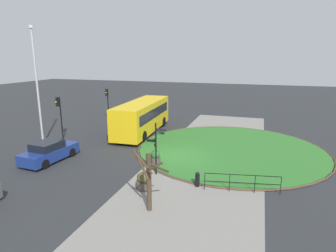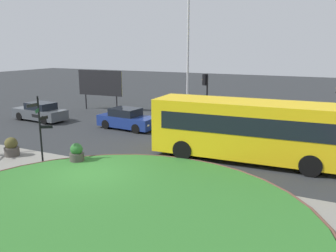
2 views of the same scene
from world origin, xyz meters
name	(u,v)px [view 1 (image 1 of 2)]	position (x,y,z in m)	size (l,w,h in m)	color
ground	(178,158)	(0.00, 0.00, 0.00)	(120.00, 120.00, 0.00)	#282B2D
sidewalk_paving	(208,161)	(0.00, -2.18, 0.01)	(32.00, 7.64, 0.02)	gray
grass_island	(230,149)	(3.10, -3.44, 0.05)	(14.42, 14.42, 0.10)	#2D6B28
grass_kerb_ring	(230,149)	(3.10, -3.44, 0.06)	(14.73, 14.73, 0.11)	brown
signpost_directional	(156,145)	(-3.36, 0.46, 1.92)	(1.07, 1.25, 3.33)	black
bollard_foreground	(197,179)	(-4.28, -2.35, 0.45)	(0.26, 0.26, 0.88)	black
railing_grass_edge	(242,181)	(-4.24, -4.81, 0.67)	(0.77, 3.99, 1.03)	black
bus_yellow	(142,116)	(5.75, 5.22, 1.62)	(9.57, 3.01, 3.00)	yellow
car_far_lane	(49,152)	(-3.45, 8.44, 0.67)	(4.30, 2.07, 1.45)	navy
traffic_light_near	(59,109)	(1.32, 11.15, 2.78)	(0.48, 0.32, 3.79)	black
traffic_light_far	(107,97)	(9.78, 11.25, 2.65)	(0.49, 0.27, 3.61)	black
lamppost_tall	(37,84)	(-0.29, 11.75, 5.07)	(0.32, 0.32, 9.54)	#B7B7BC
planter_near_signpost	(143,181)	(-5.53, 0.46, 0.46)	(0.76, 0.76, 1.01)	#47423D
planter_kerbside	(155,158)	(-1.74, 1.12, 0.45)	(0.71, 0.71, 0.99)	#47423D
street_tree_bare	(149,178)	(-7.56, -0.74, 1.68)	(1.46, 1.57, 3.13)	#423323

